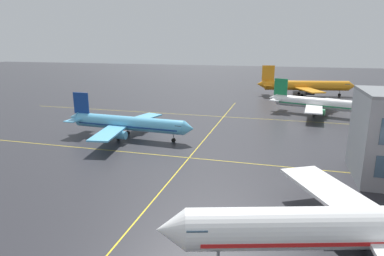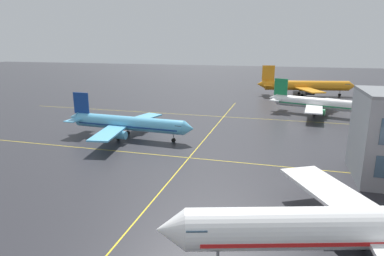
{
  "view_description": "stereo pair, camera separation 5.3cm",
  "coord_description": "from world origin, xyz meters",
  "px_view_note": "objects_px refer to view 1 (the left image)",
  "views": [
    {
      "loc": [
        16.74,
        -22.33,
        21.79
      ],
      "look_at": [
        -2.43,
        47.1,
        3.09
      ],
      "focal_mm": 30.89,
      "sensor_mm": 36.0,
      "label": 1
    },
    {
      "loc": [
        16.79,
        -22.32,
        21.79
      ],
      "look_at": [
        -2.43,
        47.1,
        3.09
      ],
      "focal_mm": 30.89,
      "sensor_mm": 36.0,
      "label": 2
    }
  ],
  "objects_px": {
    "airliner_front_gate": "(368,228)",
    "airliner_second_row": "(127,123)",
    "airliner_third_row": "(321,104)",
    "airliner_far_left_stand": "(305,86)"
  },
  "relations": [
    {
      "from": "airliner_front_gate",
      "to": "airliner_second_row",
      "type": "height_order",
      "value": "airliner_front_gate"
    },
    {
      "from": "airliner_third_row",
      "to": "airliner_far_left_stand",
      "type": "relative_size",
      "value": 0.82
    },
    {
      "from": "airliner_second_row",
      "to": "airliner_third_row",
      "type": "distance_m",
      "value": 60.1
    },
    {
      "from": "airliner_front_gate",
      "to": "airliner_far_left_stand",
      "type": "relative_size",
      "value": 0.99
    },
    {
      "from": "airliner_front_gate",
      "to": "airliner_second_row",
      "type": "distance_m",
      "value": 56.49
    },
    {
      "from": "airliner_second_row",
      "to": "airliner_third_row",
      "type": "bearing_deg",
      "value": 39.7
    },
    {
      "from": "airliner_front_gate",
      "to": "airliner_second_row",
      "type": "bearing_deg",
      "value": 140.28
    },
    {
      "from": "airliner_front_gate",
      "to": "airliner_far_left_stand",
      "type": "xyz_separation_m",
      "value": [
        -0.08,
        113.49,
        -0.04
      ]
    },
    {
      "from": "airliner_front_gate",
      "to": "airliner_third_row",
      "type": "relative_size",
      "value": 1.21
    },
    {
      "from": "airliner_far_left_stand",
      "to": "airliner_front_gate",
      "type": "bearing_deg",
      "value": -89.96
    }
  ]
}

